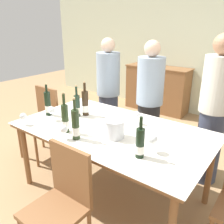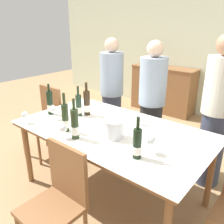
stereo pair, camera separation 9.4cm
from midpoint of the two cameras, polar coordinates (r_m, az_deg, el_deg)
ground_plane at (r=2.81m, az=1.01°, el=-18.66°), size 12.00×12.00×0.00m
back_wall at (r=4.91m, az=24.47°, el=14.50°), size 8.00×0.10×2.80m
sideboard_cabinet at (r=5.11m, az=12.67°, el=5.36°), size 1.34×0.46×0.94m
dining_table at (r=2.42m, az=1.12°, el=-5.40°), size 1.95×1.11×0.78m
ice_bucket at (r=2.18m, az=1.67°, el=-3.92°), size 0.19×0.19×0.17m
wine_bottle_0 at (r=2.72m, az=-5.09°, el=2.08°), size 0.07×0.07×0.40m
wine_bottle_1 at (r=2.33m, az=-10.05°, el=-1.48°), size 0.07×0.07×0.40m
wine_bottle_2 at (r=2.17m, az=-7.70°, el=-3.04°), size 0.07×0.07×0.40m
wine_bottle_3 at (r=2.71m, az=-7.03°, el=1.53°), size 0.07×0.07×0.36m
wine_bottle_4 at (r=2.81m, az=-13.76°, el=2.03°), size 0.07×0.07×0.38m
wine_bottle_5 at (r=1.87m, az=7.53°, el=-7.69°), size 0.07×0.07×0.34m
wine_glass_0 at (r=2.20m, az=-10.46°, el=-4.04°), size 0.08×0.08×0.14m
wine_glass_1 at (r=2.48m, az=7.16°, el=-0.90°), size 0.07×0.07×0.14m
wine_glass_2 at (r=2.64m, az=-19.22°, el=-0.79°), size 0.07×0.07×0.13m
wine_glass_3 at (r=2.65m, az=-12.93°, el=0.51°), size 0.08×0.08×0.16m
wine_glass_4 at (r=1.95m, az=10.63°, el=-6.74°), size 0.08×0.08×0.16m
chair_near_front at (r=2.00m, az=-11.29°, el=-19.10°), size 0.42×0.42×0.91m
chair_left_end at (r=3.40m, az=-14.87°, el=-1.16°), size 0.42×0.42×0.96m
person_host at (r=3.44m, az=0.71°, el=4.09°), size 0.33×0.33×1.60m
person_guest_left at (r=3.01m, az=10.38°, el=1.33°), size 0.33×0.33×1.60m
person_guest_right at (r=2.81m, az=24.64°, el=-0.58°), size 0.33×0.33×1.69m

